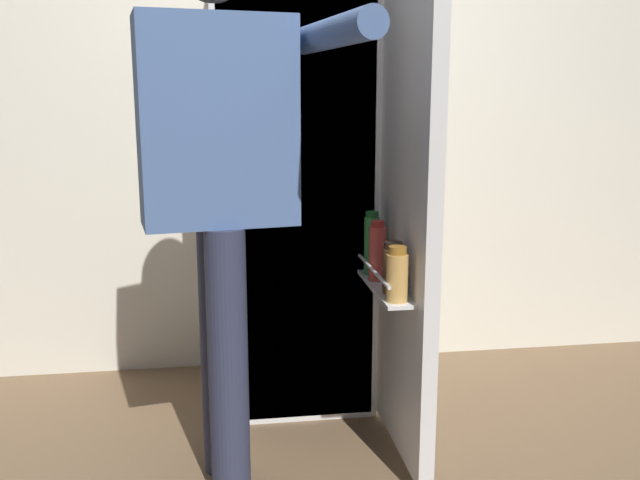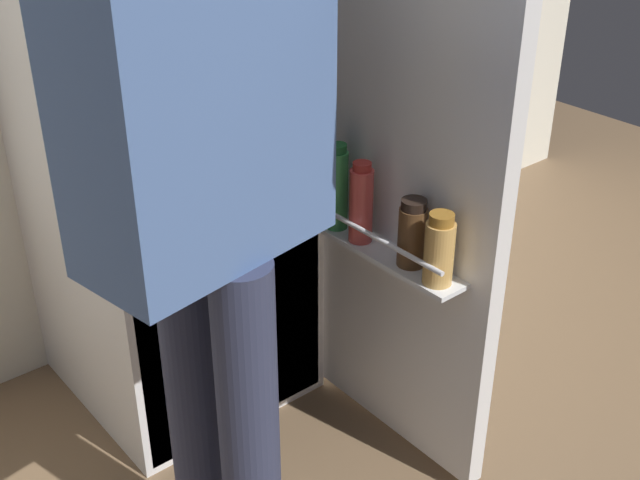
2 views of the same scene
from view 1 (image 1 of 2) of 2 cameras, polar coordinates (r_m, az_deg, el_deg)
ground_plane at (r=2.47m, az=-0.93°, el=-17.43°), size 5.81×5.81×0.00m
kitchen_wall at (r=3.07m, az=-3.34°, el=13.65°), size 4.40×0.10×2.62m
refrigerator at (r=2.69m, az=-1.95°, el=4.02°), size 0.64×1.18×1.69m
person at (r=2.03m, az=-8.23°, el=6.24°), size 0.63×0.71×1.68m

